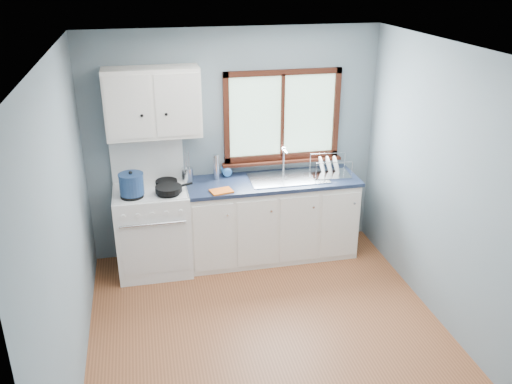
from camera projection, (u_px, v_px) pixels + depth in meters
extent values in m
cube|color=#955430|center=(272.00, 340.00, 4.83)|extent=(3.20, 3.60, 0.02)
cube|color=white|center=(276.00, 52.00, 3.84)|extent=(3.20, 3.60, 0.02)
cube|color=gray|center=(234.00, 144.00, 5.96)|extent=(3.20, 0.02, 2.50)
cube|color=gray|center=(361.00, 364.00, 2.70)|extent=(3.20, 0.02, 2.50)
cube|color=gray|center=(63.00, 232.00, 4.02)|extent=(0.02, 3.60, 2.50)
cube|color=gray|center=(456.00, 196.00, 4.65)|extent=(0.02, 3.60, 2.50)
cube|color=white|center=(153.00, 230.00, 5.77)|extent=(0.76, 0.65, 0.92)
cube|color=white|center=(147.00, 161.00, 5.78)|extent=(0.76, 0.05, 0.44)
cube|color=silver|center=(150.00, 190.00, 5.59)|extent=(0.72, 0.59, 0.01)
cylinder|color=black|center=(132.00, 196.00, 5.41)|extent=(0.23, 0.23, 0.03)
cylinder|color=black|center=(168.00, 193.00, 5.48)|extent=(0.23, 0.23, 0.03)
cylinder|color=black|center=(132.00, 184.00, 5.68)|extent=(0.23, 0.23, 0.03)
cylinder|color=black|center=(166.00, 182.00, 5.75)|extent=(0.23, 0.23, 0.03)
cylinder|color=silver|center=(153.00, 224.00, 5.37)|extent=(0.66, 0.02, 0.02)
cube|color=silver|center=(155.00, 250.00, 5.51)|extent=(0.66, 0.01, 0.55)
cube|color=white|center=(271.00, 220.00, 6.06)|extent=(1.85, 0.60, 0.88)
cube|color=black|center=(271.00, 250.00, 6.23)|extent=(1.85, 0.54, 0.08)
cube|color=#151F34|center=(272.00, 182.00, 5.88)|extent=(1.89, 0.64, 0.04)
cube|color=silver|center=(288.00, 178.00, 5.90)|extent=(0.84, 0.46, 0.01)
cube|color=silver|center=(270.00, 186.00, 5.89)|extent=(0.36, 0.40, 0.14)
cube|color=silver|center=(305.00, 183.00, 5.97)|extent=(0.36, 0.40, 0.14)
cylinder|color=silver|center=(283.00, 160.00, 6.03)|extent=(0.02, 0.02, 0.28)
cylinder|color=silver|center=(285.00, 151.00, 5.91)|extent=(0.02, 0.16, 0.02)
sphere|color=silver|center=(284.00, 148.00, 5.97)|extent=(0.04, 0.04, 0.04)
cube|color=#9EC6A8|center=(282.00, 115.00, 5.92)|extent=(1.22, 0.01, 0.92)
cube|color=#3B160C|center=(283.00, 72.00, 5.72)|extent=(1.30, 0.05, 0.06)
cube|color=#3B160C|center=(282.00, 156.00, 6.09)|extent=(1.30, 0.05, 0.06)
cube|color=#3B160C|center=(226.00, 119.00, 5.79)|extent=(0.06, 0.05, 1.00)
cube|color=#3B160C|center=(336.00, 113.00, 6.03)|extent=(0.06, 0.05, 1.00)
cube|color=#3B160C|center=(282.00, 116.00, 5.91)|extent=(0.03, 0.05, 0.92)
cube|color=#3B160C|center=(282.00, 161.00, 6.09)|extent=(1.36, 0.10, 0.03)
cube|color=white|center=(153.00, 103.00, 5.41)|extent=(0.95, 0.32, 0.70)
cube|color=white|center=(128.00, 108.00, 5.22)|extent=(0.44, 0.01, 0.62)
cube|color=white|center=(178.00, 105.00, 5.31)|extent=(0.44, 0.01, 0.62)
sphere|color=black|center=(142.00, 116.00, 5.26)|extent=(0.03, 0.03, 0.03)
sphere|color=black|center=(166.00, 114.00, 5.31)|extent=(0.03, 0.03, 0.03)
cylinder|color=black|center=(169.00, 189.00, 5.46)|extent=(0.36, 0.36, 0.05)
cube|color=black|center=(186.00, 185.00, 5.57)|extent=(0.15, 0.08, 0.02)
cylinder|color=navy|center=(132.00, 185.00, 5.37)|extent=(0.32, 0.32, 0.20)
cylinder|color=navy|center=(131.00, 175.00, 5.33)|extent=(0.33, 0.33, 0.01)
sphere|color=black|center=(130.00, 173.00, 5.32)|extent=(0.05, 0.05, 0.04)
cylinder|color=silver|center=(187.00, 175.00, 5.79)|extent=(0.15, 0.15, 0.16)
cylinder|color=silver|center=(189.00, 160.00, 5.74)|extent=(0.01, 0.01, 0.23)
cylinder|color=silver|center=(185.00, 158.00, 5.74)|extent=(0.01, 0.01, 0.27)
cylinder|color=silver|center=(186.00, 162.00, 5.71)|extent=(0.01, 0.01, 0.21)
cylinder|color=silver|center=(216.00, 167.00, 5.83)|extent=(0.07, 0.07, 0.28)
imported|color=#306FBB|center=(228.00, 166.00, 5.88)|extent=(0.11, 0.11, 0.26)
cube|color=orange|center=(221.00, 191.00, 5.56)|extent=(0.25, 0.20, 0.02)
cube|color=silver|center=(330.00, 174.00, 6.00)|extent=(0.45, 0.36, 0.01)
cylinder|color=silver|center=(316.00, 172.00, 5.81)|extent=(0.01, 0.01, 0.20)
cylinder|color=silver|center=(352.00, 170.00, 5.85)|extent=(0.01, 0.01, 0.20)
cylinder|color=silver|center=(310.00, 162.00, 6.08)|extent=(0.01, 0.01, 0.20)
cylinder|color=silver|center=(345.00, 161.00, 6.13)|extent=(0.01, 0.01, 0.20)
cylinder|color=silver|center=(335.00, 162.00, 5.79)|extent=(0.40, 0.05, 0.01)
cylinder|color=silver|center=(328.00, 153.00, 6.06)|extent=(0.40, 0.05, 0.01)
cylinder|color=white|center=(322.00, 166.00, 5.95)|extent=(0.08, 0.22, 0.22)
cylinder|color=white|center=(329.00, 166.00, 5.96)|extent=(0.08, 0.22, 0.22)
cylinder|color=white|center=(336.00, 165.00, 5.97)|extent=(0.08, 0.22, 0.22)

